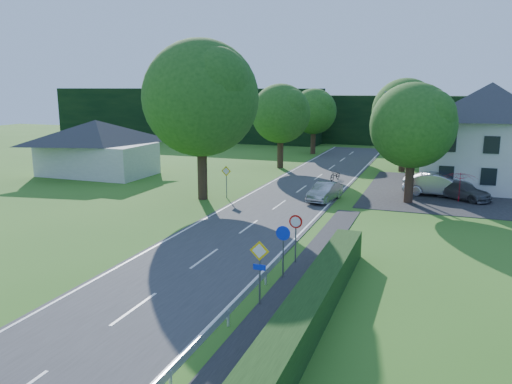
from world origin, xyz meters
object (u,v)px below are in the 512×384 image
at_px(parked_car_silver_a, 438,185).
at_px(motorcycle, 335,175).
at_px(parked_car_silver_b, 488,184).
at_px(moving_car, 325,192).
at_px(parked_car_grey, 461,191).
at_px(parasol, 459,187).
at_px(streetlight, 407,138).

bearing_deg(parked_car_silver_a, motorcycle, 66.75).
relative_size(parked_car_silver_a, parked_car_silver_b, 1.04).
distance_m(moving_car, parked_car_grey, 10.24).
relative_size(motorcycle, parked_car_silver_b, 0.35).
relative_size(moving_car, parasol, 1.66).
relative_size(parked_car_silver_b, parasol, 2.08).
bearing_deg(parked_car_silver_b, moving_car, 98.22).
bearing_deg(parasol, motorcycle, 152.26).
height_order(parked_car_grey, parasol, parasol).
distance_m(parked_car_grey, parked_car_silver_b, 3.88).
distance_m(parked_car_grey, parasol, 1.10).
distance_m(motorcycle, parasol, 11.46).
bearing_deg(parked_car_silver_b, parked_car_silver_a, 101.10).
bearing_deg(streetlight, parasol, -7.37).
height_order(streetlight, moving_car, streetlight).
distance_m(motorcycle, parked_car_silver_b, 12.39).
bearing_deg(streetlight, parked_car_silver_b, 31.99).
bearing_deg(parked_car_grey, parked_car_silver_a, 99.78).
xyz_separation_m(moving_car, parked_car_silver_b, (11.44, 7.34, 0.04)).
bearing_deg(parked_car_silver_b, streetlight, 97.54).
height_order(moving_car, parked_car_grey, moving_car).
height_order(moving_car, parasol, parasol).
bearing_deg(parked_car_grey, streetlight, 129.62).
xyz_separation_m(motorcycle, parked_car_silver_b, (12.34, -1.03, 0.23)).
bearing_deg(parasol, parked_car_silver_b, 62.74).
relative_size(moving_car, motorcycle, 2.25).
bearing_deg(parasol, moving_car, -161.76).
bearing_deg(parked_car_silver_b, parked_car_grey, 124.16).
height_order(streetlight, motorcycle, streetlight).
xyz_separation_m(moving_car, parasol, (9.23, 3.04, 0.43)).
xyz_separation_m(motorcycle, parasol, (10.13, -5.33, 0.62)).
height_order(motorcycle, parked_car_silver_b, parked_car_silver_b).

